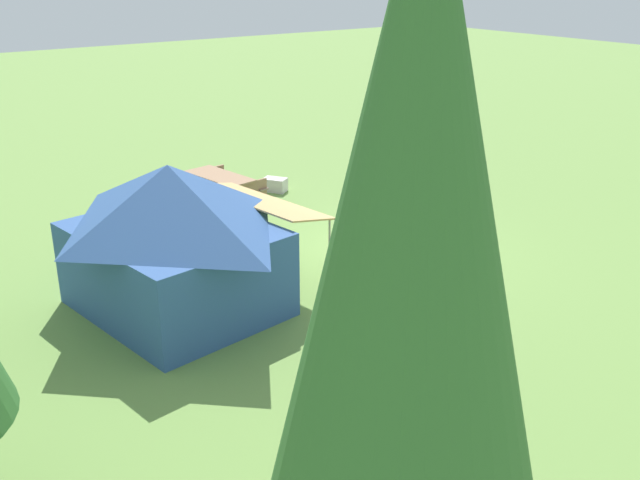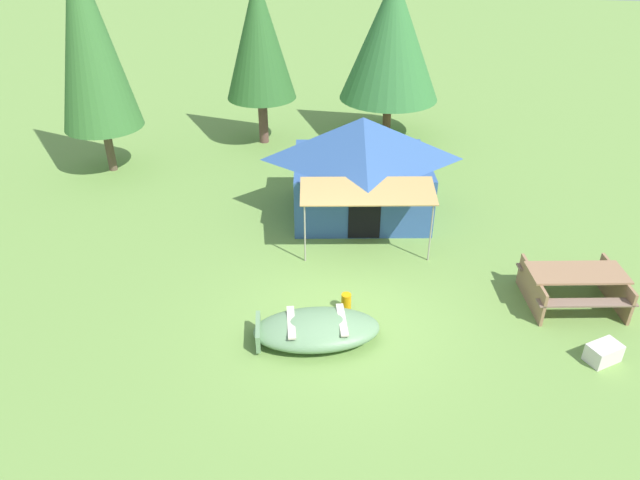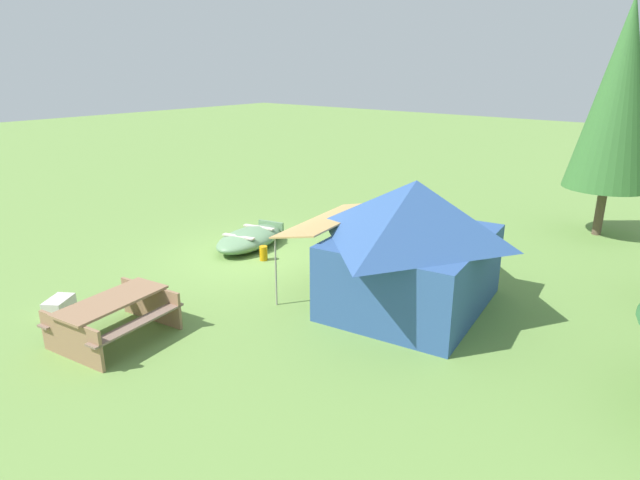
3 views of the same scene
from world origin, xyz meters
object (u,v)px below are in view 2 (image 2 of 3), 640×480
(canvas_cabin_tent, at_px, (362,165))
(pine_tree_back_left, at_px, (259,38))
(pine_tree_back_right, at_px, (88,37))
(picnic_table, at_px, (574,283))
(beached_rowboat, at_px, (316,329))
(cooler_box, at_px, (603,353))
(fuel_can, at_px, (346,302))
(pine_tree_far_center, at_px, (392,38))

(canvas_cabin_tent, bearing_deg, pine_tree_back_left, 128.03)
(canvas_cabin_tent, height_order, pine_tree_back_right, pine_tree_back_right)
(canvas_cabin_tent, relative_size, picnic_table, 2.04)
(beached_rowboat, xyz_separation_m, picnic_table, (4.96, 1.81, 0.24))
(canvas_cabin_tent, relative_size, pine_tree_back_left, 0.82)
(cooler_box, xyz_separation_m, fuel_can, (-4.68, 0.87, 0.01))
(pine_tree_back_right, bearing_deg, beached_rowboat, -43.89)
(pine_tree_back_left, relative_size, pine_tree_far_center, 1.01)
(canvas_cabin_tent, relative_size, pine_tree_far_center, 0.83)
(fuel_can, height_order, pine_tree_back_right, pine_tree_back_right)
(beached_rowboat, height_order, fuel_can, beached_rowboat)
(pine_tree_back_right, bearing_deg, fuel_can, -37.66)
(cooler_box, bearing_deg, fuel_can, 169.51)
(canvas_cabin_tent, xyz_separation_m, pine_tree_far_center, (0.46, 5.55, 1.89))
(beached_rowboat, relative_size, pine_tree_back_left, 0.49)
(cooler_box, relative_size, pine_tree_back_right, 0.09)
(fuel_can, bearing_deg, picnic_table, 10.39)
(pine_tree_back_left, bearing_deg, picnic_table, -44.09)
(picnic_table, relative_size, cooler_box, 3.53)
(pine_tree_back_right, distance_m, pine_tree_far_center, 8.87)
(beached_rowboat, height_order, pine_tree_far_center, pine_tree_far_center)
(beached_rowboat, distance_m, fuel_can, 1.09)
(beached_rowboat, height_order, canvas_cabin_tent, canvas_cabin_tent)
(cooler_box, relative_size, pine_tree_far_center, 0.12)
(pine_tree_back_right, bearing_deg, canvas_cabin_tent, -12.77)
(pine_tree_back_left, bearing_deg, fuel_can, -67.61)
(canvas_cabin_tent, height_order, picnic_table, canvas_cabin_tent)
(fuel_can, bearing_deg, pine_tree_back_right, 142.34)
(canvas_cabin_tent, xyz_separation_m, cooler_box, (4.71, -4.99, -1.16))
(canvas_cabin_tent, height_order, pine_tree_back_left, pine_tree_back_left)
(picnic_table, distance_m, pine_tree_far_center, 10.12)
(fuel_can, distance_m, pine_tree_back_left, 9.84)
(pine_tree_back_left, distance_m, pine_tree_far_center, 4.11)
(cooler_box, height_order, fuel_can, fuel_can)
(pine_tree_far_center, bearing_deg, fuel_can, -92.51)
(pine_tree_back_left, bearing_deg, beached_rowboat, -72.18)
(beached_rowboat, bearing_deg, canvas_cabin_tent, 85.22)
(canvas_cabin_tent, height_order, fuel_can, canvas_cabin_tent)
(fuel_can, relative_size, pine_tree_back_right, 0.06)
(fuel_can, bearing_deg, pine_tree_far_center, 87.49)
(beached_rowboat, bearing_deg, pine_tree_back_left, 107.82)
(canvas_cabin_tent, relative_size, cooler_box, 7.22)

